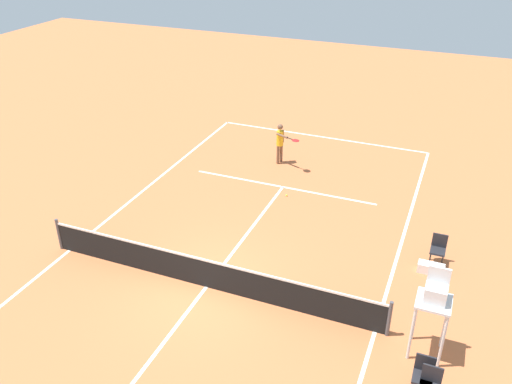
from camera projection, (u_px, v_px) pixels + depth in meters
ground_plane at (207, 287)px, 15.31m from camera, size 60.00×60.00×0.00m
court_lines at (207, 287)px, 15.31m from camera, size 9.71×23.73×0.01m
tennis_net at (206, 273)px, 15.07m from camera, size 10.31×0.10×1.07m
player_serving at (281, 141)px, 21.95m from camera, size 1.18×0.94×1.72m
tennis_ball at (287, 195)px, 19.95m from camera, size 0.07×0.07×0.07m
umpire_chair at (434, 300)px, 12.36m from camera, size 0.80×0.80×2.41m
courtside_chair_near at (423, 374)px, 11.83m from camera, size 0.44×0.46×0.95m
courtside_chair_mid at (438, 248)px, 16.06m from camera, size 0.44×0.46×0.95m
equipment_bag at (431, 268)px, 15.83m from camera, size 0.76×0.32×0.30m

